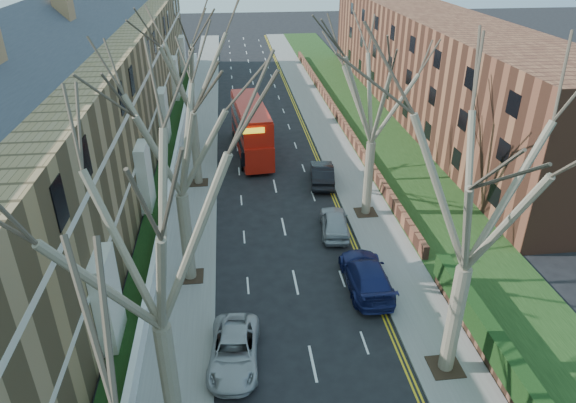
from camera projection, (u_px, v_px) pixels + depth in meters
name	position (u px, v px, depth m)	size (l,w,h in m)	color
pavement_left	(200.00, 133.00, 48.47)	(3.00, 102.00, 0.12)	slate
pavement_right	(325.00, 128.00, 49.70)	(3.00, 102.00, 0.12)	slate
terrace_left	(86.00, 105.00, 38.11)	(9.70, 78.00, 13.60)	olive
flats_right	(431.00, 64.00, 52.08)	(13.97, 54.00, 10.00)	brown
front_wall_left	(175.00, 162.00, 41.02)	(0.30, 78.00, 1.00)	white
grass_verge_right	(370.00, 126.00, 50.12)	(6.00, 102.00, 0.06)	#193212
tree_left_mid	(145.00, 217.00, 15.09)	(10.50, 10.50, 14.71)	#726651
tree_left_far	(174.00, 118.00, 24.02)	(10.15, 10.15, 14.22)	#726651
tree_left_dist	(187.00, 56.00, 34.40)	(10.50, 10.50, 14.71)	#726651
tree_right_mid	(484.00, 171.00, 18.01)	(10.50, 10.50, 14.71)	#726651
tree_right_far	(376.00, 79.00, 30.45)	(10.15, 10.15, 14.22)	#726651
double_decker_bus	(251.00, 130.00, 43.24)	(3.21, 10.32, 4.28)	#AC160C
car_left_far	(234.00, 351.00, 22.57)	(2.14, 4.63, 1.29)	#A7A9AD
car_right_near	(366.00, 275.00, 27.32)	(2.19, 5.39, 1.56)	navy
car_right_mid	(335.00, 222.00, 32.35)	(1.72, 4.27, 1.45)	#9FA1A8
car_right_far	(322.00, 174.00, 38.71)	(1.64, 4.71, 1.55)	black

